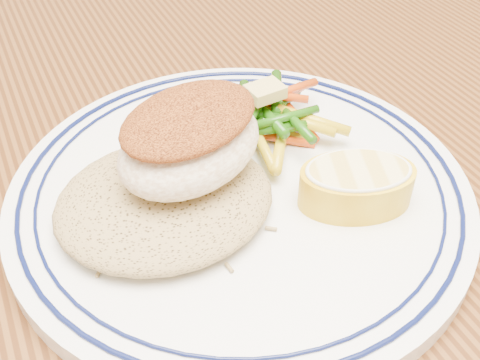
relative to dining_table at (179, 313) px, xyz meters
name	(u,v)px	position (x,y,z in m)	size (l,w,h in m)	color
dining_table	(179,313)	(0.00, 0.00, 0.00)	(1.50, 0.90, 0.75)	#43220D
plate	(240,192)	(0.05, 0.00, 0.11)	(0.30, 0.30, 0.02)	white
rice_pilaf	(164,196)	(0.00, -0.01, 0.12)	(0.13, 0.12, 0.03)	#957B4A
fish_fillet	(190,139)	(0.02, 0.00, 0.16)	(0.12, 0.10, 0.05)	white
vegetable_pile	(268,118)	(0.09, 0.04, 0.13)	(0.11, 0.10, 0.03)	gold
butter_pat	(265,91)	(0.09, 0.04, 0.15)	(0.02, 0.02, 0.01)	#D5BD68
lemon_wedge	(356,184)	(0.11, -0.05, 0.13)	(0.08, 0.08, 0.03)	yellow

